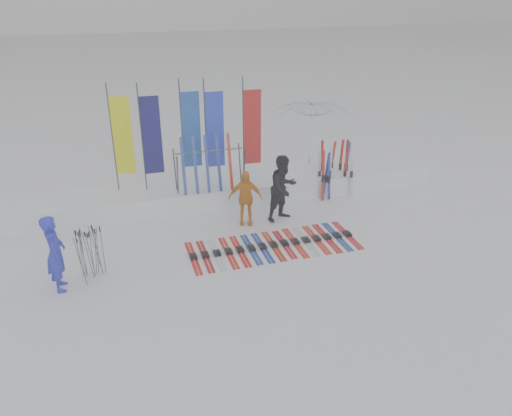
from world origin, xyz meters
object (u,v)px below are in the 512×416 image
object	(u,v)px
person_yellow	(245,198)
tent_canopy	(312,136)
person_black	(283,188)
ski_row	(274,245)
ski_rack	(210,164)
person_blue	(55,253)

from	to	relation	value
person_yellow	tent_canopy	bearing A→B (deg)	59.61
person_black	person_yellow	size ratio (longest dim) A/B	1.21
ski_row	ski_rack	bearing A→B (deg)	109.26
person_blue	ski_row	size ratio (longest dim) A/B	0.41
person_black	ski_rack	bearing A→B (deg)	117.67
person_blue	person_black	xyz separation A→B (m)	(6.01, 1.93, 0.06)
person_blue	person_black	bearing A→B (deg)	-75.54
person_blue	person_black	distance (m)	6.32
person_yellow	ski_row	world-z (taller)	person_yellow
person_yellow	tent_canopy	distance (m)	4.94
ski_row	ski_rack	size ratio (longest dim) A/B	2.17
person_blue	ski_row	distance (m)	5.32
ski_row	ski_rack	xyz separation A→B (m)	(-1.03, 2.96, 1.35)
person_black	ski_row	world-z (taller)	person_black
tent_canopy	ski_rack	bearing A→B (deg)	-153.59
ski_row	ski_rack	distance (m)	3.41
person_yellow	ski_rack	size ratio (longest dim) A/B	0.78
tent_canopy	ski_rack	xyz separation A→B (m)	(-4.13, -2.05, 0.08)
person_black	ski_row	bearing A→B (deg)	-141.10
tent_canopy	ski_rack	size ratio (longest dim) A/B	1.42
ski_rack	person_black	bearing A→B (deg)	-38.86
person_black	person_yellow	distance (m)	1.14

